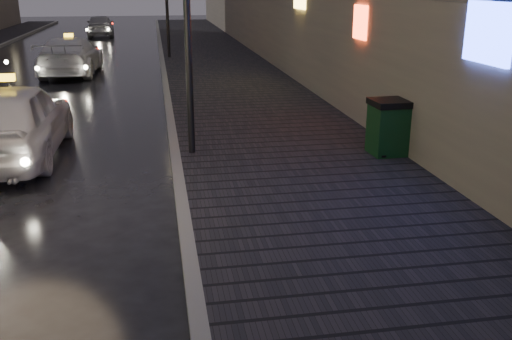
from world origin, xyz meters
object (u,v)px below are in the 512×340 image
(taxi_mid, at_px, (71,56))
(car_far, at_px, (100,25))
(taxi_near, at_px, (12,120))
(trash_bin, at_px, (388,127))

(taxi_mid, bearing_deg, car_far, -87.02)
(taxi_near, height_order, car_far, taxi_near)
(taxi_near, relative_size, car_far, 1.12)
(car_far, bearing_deg, taxi_near, 88.17)
(car_far, bearing_deg, taxi_mid, 87.86)
(taxi_near, bearing_deg, trash_bin, 169.47)
(taxi_near, xyz_separation_m, car_far, (-0.55, 28.62, -0.09))
(trash_bin, xyz_separation_m, taxi_mid, (-7.91, 13.10, 0.01))
(taxi_near, distance_m, taxi_mid, 11.61)
(trash_bin, xyz_separation_m, taxi_near, (-7.59, 1.49, 0.09))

